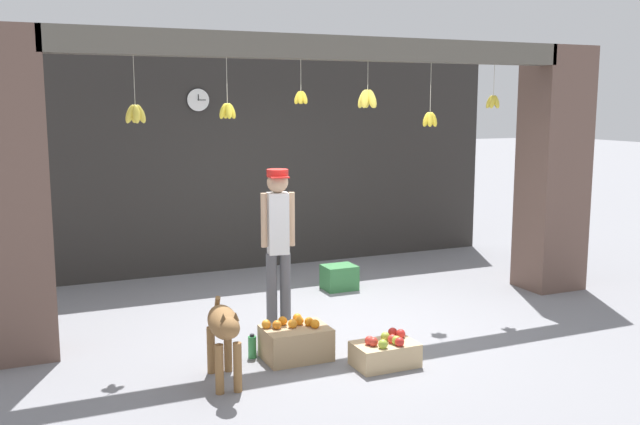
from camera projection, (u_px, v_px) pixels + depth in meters
ground_plane at (336, 324)px, 7.53m from camera, size 60.00×60.00×0.00m
shop_back_wall at (249, 162)px, 9.88m from camera, size 7.50×0.12×2.98m
shop_pillar_left at (7, 196)px, 6.34m from camera, size 0.70×0.60×2.98m
shop_pillar_right at (553, 170)px, 8.80m from camera, size 0.70×0.60×2.98m
storefront_awning at (333, 51)px, 7.20m from camera, size 5.60×0.26×0.94m
dog at (224, 328)px, 5.87m from camera, size 0.32×0.89×0.70m
shopkeeper at (278, 237)px, 7.10m from camera, size 0.34×0.28×1.67m
fruit_crate_oranges at (296, 342)px, 6.50m from camera, size 0.59×0.43×0.37m
fruit_crate_apples at (385, 352)px, 6.32m from camera, size 0.56×0.36×0.29m
produce_box_green at (339, 277)px, 8.89m from camera, size 0.40×0.33×0.30m
water_bottle at (252, 347)px, 6.52m from camera, size 0.08×0.08×0.23m
wall_clock at (198, 100)px, 9.40m from camera, size 0.31×0.03×0.31m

